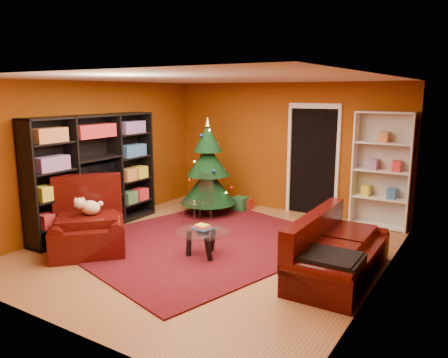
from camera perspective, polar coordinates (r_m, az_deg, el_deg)
The scene contains 18 objects.
floor at distance 6.92m, azimuth -1.78°, elevation -9.32°, with size 5.00×5.50×0.05m, color #915A32.
ceiling at distance 6.48m, azimuth -1.93°, elevation 13.18°, with size 5.00×5.50×0.05m, color silver.
wall_back at distance 8.99m, azimuth 8.08°, elevation 4.08°, with size 5.00×0.05×2.60m, color #833B0A.
wall_left at distance 8.24m, azimuth -16.62°, elevation 3.07°, with size 0.05×5.50×2.60m, color #833B0A.
wall_right at distance 5.60m, azimuth 20.16°, elevation -0.86°, with size 0.05×5.50×2.60m, color #833B0A.
doorway at distance 8.76m, azimuth 11.50°, elevation 2.13°, with size 1.06×0.60×2.16m, color black, non-canonical shape.
rug at distance 7.22m, azimuth -2.81°, elevation -8.13°, with size 3.31×3.86×0.02m, color #530D15.
media_unit at distance 7.95m, azimuth -16.50°, elevation 0.71°, with size 0.41×2.65×2.03m, color black, non-canonical shape.
christmas_tree at distance 8.59m, azimuth -2.10°, elevation 1.47°, with size 1.09×1.09×1.95m, color black, non-canonical shape.
gift_box_teal at distance 9.56m, azimuth -2.73°, elevation -2.34°, with size 0.32×0.32×0.32m, color #24686F.
gift_box_green at distance 9.04m, azimuth 2.09°, elevation -3.25°, with size 0.28×0.28×0.28m, color #1B532A.
gift_box_red at distance 9.16m, azimuth 2.98°, elevation -3.27°, with size 0.22×0.22×0.22m, color #A21814.
white_bookshelf at distance 8.23m, azimuth 19.91°, elevation 1.02°, with size 0.99×0.36×2.14m, color white, non-canonical shape.
armchair at distance 6.99m, azimuth -17.39°, elevation -5.48°, with size 1.16×1.16×0.91m, color #330706, non-canonical shape.
dog at distance 6.98m, azimuth -17.07°, elevation -3.60°, with size 0.40×0.30×0.30m, color beige, non-canonical shape.
sofa at distance 5.99m, azimuth 14.90°, elevation -8.50°, with size 1.96×0.88×0.84m, color #330706, non-canonical shape.
coffee_table at distance 6.54m, azimuth -2.73°, elevation -8.42°, with size 0.79×0.79×0.49m, color gray, non-canonical shape.
acrylic_chair at distance 7.90m, azimuth -3.57°, elevation -3.16°, with size 0.45×0.49×0.88m, color #66605B, non-canonical shape.
Camera 1 is at (3.61, -5.38, 2.41)m, focal length 35.00 mm.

